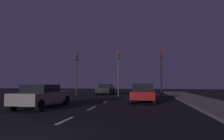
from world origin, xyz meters
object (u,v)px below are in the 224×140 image
at_px(car_adjacent_lane, 43,96).
at_px(car_oncoming_far, 105,89).
at_px(traffic_signal_center, 118,65).
at_px(car_stopped_ahead, 143,93).
at_px(traffic_signal_left, 77,66).
at_px(traffic_signal_right, 161,64).

relative_size(car_adjacent_lane, car_oncoming_far, 1.15).
relative_size(traffic_signal_center, car_stopped_ahead, 1.19).
bearing_deg(traffic_signal_left, traffic_signal_right, 0.00).
bearing_deg(traffic_signal_right, traffic_signal_center, -180.00).
distance_m(car_stopped_ahead, car_adjacent_lane, 7.49).
distance_m(traffic_signal_center, car_stopped_ahead, 7.19).
distance_m(car_adjacent_lane, car_oncoming_far, 14.24).
xyz_separation_m(traffic_signal_right, car_stopped_ahead, (-1.83, -5.95, -2.89)).
relative_size(traffic_signal_right, car_adjacent_lane, 1.18).
relative_size(car_stopped_ahead, car_oncoming_far, 1.12).
height_order(traffic_signal_center, car_stopped_ahead, traffic_signal_center).
height_order(traffic_signal_right, car_adjacent_lane, traffic_signal_right).
height_order(car_stopped_ahead, car_adjacent_lane, car_stopped_ahead).
height_order(traffic_signal_center, car_adjacent_lane, traffic_signal_center).
distance_m(traffic_signal_center, car_adjacent_lane, 11.20).
height_order(car_adjacent_lane, car_oncoming_far, car_oncoming_far).
xyz_separation_m(traffic_signal_left, car_adjacent_lane, (1.80, -10.35, -2.81)).
height_order(traffic_signal_left, car_adjacent_lane, traffic_signal_left).
height_order(traffic_signal_left, car_stopped_ahead, traffic_signal_left).
bearing_deg(car_oncoming_far, traffic_signal_left, -124.68).
bearing_deg(car_stopped_ahead, traffic_signal_left, 142.86).
relative_size(traffic_signal_right, car_stopped_ahead, 1.21).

